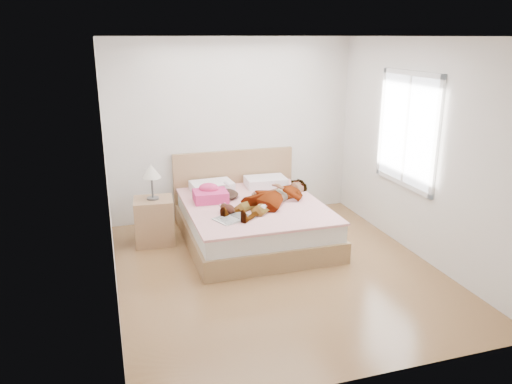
% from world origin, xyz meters
% --- Properties ---
extents(ground, '(4.00, 4.00, 0.00)m').
position_xyz_m(ground, '(0.00, 0.00, 0.00)').
color(ground, '#54331A').
rests_on(ground, ground).
extents(woman, '(1.70, 1.51, 0.23)m').
position_xyz_m(woman, '(0.24, 0.92, 0.62)').
color(woman, white).
rests_on(woman, bed).
extents(hair, '(0.51, 0.60, 0.08)m').
position_xyz_m(hair, '(-0.33, 1.37, 0.55)').
color(hair, black).
rests_on(hair, bed).
extents(phone, '(0.09, 0.10, 0.05)m').
position_xyz_m(phone, '(-0.26, 1.32, 0.70)').
color(phone, silver).
rests_on(phone, bed).
extents(room_shell, '(4.00, 4.00, 4.00)m').
position_xyz_m(room_shell, '(1.77, 0.30, 1.50)').
color(room_shell, white).
rests_on(room_shell, ground).
extents(bed, '(1.80, 2.08, 1.00)m').
position_xyz_m(bed, '(0.00, 1.04, 0.28)').
color(bed, olive).
rests_on(bed, ground).
extents(towel, '(0.46, 0.39, 0.23)m').
position_xyz_m(towel, '(-0.52, 1.23, 0.60)').
color(towel, '#D33975').
rests_on(towel, bed).
extents(magazine, '(0.53, 0.45, 0.03)m').
position_xyz_m(magazine, '(-0.39, 0.49, 0.52)').
color(magazine, white).
rests_on(magazine, bed).
extents(coffee_mug, '(0.13, 0.09, 0.11)m').
position_xyz_m(coffee_mug, '(-0.00, 0.58, 0.56)').
color(coffee_mug, white).
rests_on(coffee_mug, bed).
extents(plush_toy, '(0.20, 0.25, 0.12)m').
position_xyz_m(plush_toy, '(-0.42, 0.67, 0.58)').
color(plush_toy, black).
rests_on(plush_toy, bed).
extents(nightstand, '(0.53, 0.48, 1.06)m').
position_xyz_m(nightstand, '(-1.26, 1.25, 0.35)').
color(nightstand, '#946244').
rests_on(nightstand, ground).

